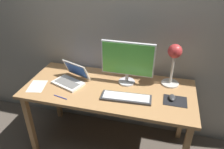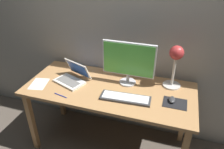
# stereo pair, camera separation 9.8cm
# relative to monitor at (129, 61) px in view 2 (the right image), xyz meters

# --- Properties ---
(ground_plane) EXTENTS (4.80, 4.80, 0.00)m
(ground_plane) POSITION_rel_monitor_xyz_m (-0.14, -0.14, -0.98)
(ground_plane) COLOR brown
(ground_plane) RESTS_ON ground
(back_wall) EXTENTS (4.80, 0.06, 2.60)m
(back_wall) POSITION_rel_monitor_xyz_m (-0.14, 0.26, 0.32)
(back_wall) COLOR #9E998E
(back_wall) RESTS_ON ground
(desk) EXTENTS (1.60, 0.70, 0.74)m
(desk) POSITION_rel_monitor_xyz_m (-0.14, -0.14, -0.32)
(desk) COLOR tan
(desk) RESTS_ON ground
(monitor) EXTENTS (0.50, 0.16, 0.42)m
(monitor) POSITION_rel_monitor_xyz_m (0.00, 0.00, 0.00)
(monitor) COLOR silver
(monitor) RESTS_ON desk
(keyboard_main) EXTENTS (0.45, 0.17, 0.03)m
(keyboard_main) POSITION_rel_monitor_xyz_m (0.05, -0.26, -0.23)
(keyboard_main) COLOR #38383A
(keyboard_main) RESTS_ON desk
(laptop) EXTENTS (0.36, 0.34, 0.19)m
(laptop) POSITION_rel_monitor_xyz_m (-0.53, -0.11, -0.19)
(laptop) COLOR silver
(laptop) RESTS_ON desk
(desk_lamp) EXTENTS (0.17, 0.17, 0.41)m
(desk_lamp) POSITION_rel_monitor_xyz_m (0.41, 0.08, 0.05)
(desk_lamp) COLOR beige
(desk_lamp) RESTS_ON desk
(mousepad) EXTENTS (0.20, 0.16, 0.00)m
(mousepad) POSITION_rel_monitor_xyz_m (0.47, -0.19, -0.24)
(mousepad) COLOR black
(mousepad) RESTS_ON desk
(mouse) EXTENTS (0.06, 0.10, 0.03)m
(mouse) POSITION_rel_monitor_xyz_m (0.44, -0.17, -0.22)
(mouse) COLOR #38383A
(mouse) RESTS_ON mousepad
(paper_sheet_by_keyboard) EXTENTS (0.19, 0.24, 0.00)m
(paper_sheet_by_keyboard) POSITION_rel_monitor_xyz_m (-0.82, -0.28, -0.24)
(paper_sheet_by_keyboard) COLOR white
(paper_sheet_by_keyboard) RESTS_ON desk
(pen) EXTENTS (0.14, 0.04, 0.01)m
(pen) POSITION_rel_monitor_xyz_m (-0.52, -0.39, -0.24)
(pen) COLOR #2633A5
(pen) RESTS_ON desk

